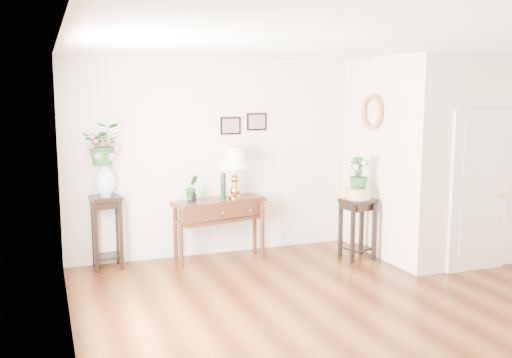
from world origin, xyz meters
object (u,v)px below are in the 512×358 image
table_lamp (235,173)px  plant_stand_b (357,229)px  plant_stand_a (107,232)px  console_table (219,229)px

table_lamp → plant_stand_b: size_ratio=0.85×
plant_stand_a → console_table: bearing=-5.6°
console_table → table_lamp: (0.23, 0.00, 0.78)m
table_lamp → plant_stand_a: size_ratio=0.74×
table_lamp → plant_stand_a: bearing=175.2°
console_table → plant_stand_a: bearing=162.2°
console_table → plant_stand_b: console_table is taller
console_table → table_lamp: bearing=-12.2°
table_lamp → plant_stand_b: table_lamp is taller
table_lamp → plant_stand_b: bearing=-21.4°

